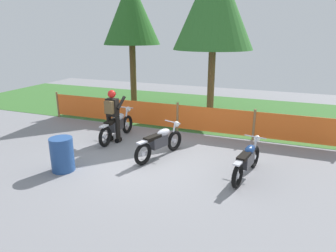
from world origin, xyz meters
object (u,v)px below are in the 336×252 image
object	(u,v)px
motorcycle_lead	(117,126)
rider_lead	(113,113)
motorcycle_third	(247,160)
oil_drum	(62,154)
motorcycle_trailing	(160,142)

from	to	relation	value
motorcycle_lead	rider_lead	distance (m)	0.53
motorcycle_lead	rider_lead	size ratio (longest dim) A/B	1.21
motorcycle_third	rider_lead	bearing A→B (deg)	87.74
motorcycle_lead	oil_drum	size ratio (longest dim) A/B	2.33
motorcycle_lead	oil_drum	distance (m)	2.58
rider_lead	motorcycle_trailing	bearing A→B (deg)	-108.41
motorcycle_lead	rider_lead	xyz separation A→B (m)	(0.00, -0.22, 0.48)
rider_lead	oil_drum	distance (m)	2.41
motorcycle_trailing	motorcycle_third	xyz separation A→B (m)	(2.45, -0.36, -0.02)
motorcycle_third	rider_lead	world-z (taller)	rider_lead
motorcycle_trailing	rider_lead	size ratio (longest dim) A/B	1.12
motorcycle_third	rider_lead	size ratio (longest dim) A/B	1.10
motorcycle_lead	motorcycle_third	size ratio (longest dim) A/B	1.10
oil_drum	motorcycle_third	bearing A→B (deg)	16.90
motorcycle_lead	oil_drum	world-z (taller)	motorcycle_lead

